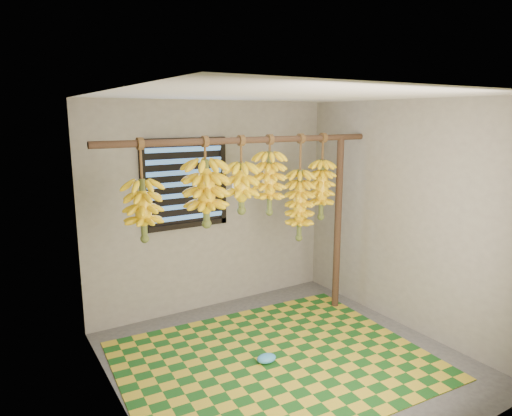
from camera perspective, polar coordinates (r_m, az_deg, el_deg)
floor at (r=4.50m, az=3.86°, el=-18.43°), size 3.00×3.00×0.01m
ceiling at (r=3.90m, az=4.35°, el=13.95°), size 3.00×3.00×0.01m
wall_back at (r=5.30m, az=-5.41°, el=0.16°), size 3.00×0.01×2.40m
wall_left at (r=3.42m, az=-17.05°, el=-6.66°), size 0.01×3.00×2.40m
wall_right at (r=5.04m, az=18.16°, el=-0.95°), size 0.01×3.00×2.40m
window at (r=5.08m, az=-8.88°, el=3.02°), size 1.00×0.04×1.00m
hanging_pole at (r=4.49m, az=-1.01°, el=8.48°), size 3.00×0.06×0.06m
support_post at (r=5.34m, az=10.19°, el=-2.07°), size 0.08×0.08×2.00m
woven_mat at (r=4.47m, az=2.33°, el=-18.47°), size 2.87×2.36×0.01m
plastic_bag at (r=4.41m, az=1.32°, el=-18.27°), size 0.19×0.14×0.08m
banana_bunch_a at (r=4.13m, az=-13.91°, el=-0.27°), size 0.34×0.34×0.91m
banana_bunch_b at (r=4.33m, az=-6.27°, el=1.88°), size 0.40×0.40×0.85m
banana_bunch_c at (r=4.50m, az=-1.84°, el=2.56°), size 0.33×0.33×0.76m
banana_bunch_d at (r=4.67m, az=1.69°, el=3.14°), size 0.33×0.33×0.82m
banana_bunch_e at (r=4.94m, az=5.46°, el=0.36°), size 0.31×0.31×1.15m
banana_bunch_f at (r=5.09m, az=8.19°, el=2.33°), size 0.27×0.27×0.95m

